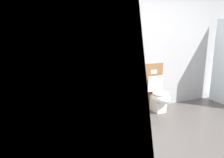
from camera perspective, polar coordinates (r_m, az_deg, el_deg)
The scene contains 12 objects.
ground_plane at distance 3.71m, azimuth 28.42°, elevation -16.32°, with size 6.68×5.07×0.10m, color #4C4744.
wall_back at distance 4.64m, azimuth 11.80°, elevation 9.21°, with size 5.48×0.27×2.78m.
wall_left at distance 1.94m, azimuth -23.29°, elevation 3.54°, with size 0.12×3.87×2.78m, color #A8A8AA.
bath_mat at distance 3.38m, azimuth -12.35°, elevation -16.87°, with size 0.68×0.44×0.01m, color #9E9993.
vanity_sink_left at distance 3.77m, azimuth -14.47°, elevation -7.23°, with size 0.66×0.53×0.75m.
tap_on_left_sink at distance 3.83m, azimuth -15.30°, elevation -0.26°, with size 0.03×0.13×0.11m.
vanity_sink_right at distance 4.02m, azimuth -0.47°, elevation -5.53°, with size 0.66×0.53×0.75m.
tap_on_right_sink at distance 4.08m, azimuth -1.55°, elevation 0.98°, with size 0.03×0.13×0.11m.
toilet at distance 4.55m, azimuth 12.11°, elevation -3.85°, with size 0.48×0.62×1.00m.
toothbrush_cup at distance 3.80m, azimuth -18.96°, elevation -0.87°, with size 0.07×0.07×0.21m.
soap_dispenser at distance 4.18m, azimuth 1.76°, elevation 1.34°, with size 0.06×0.06×0.18m.
folded_hand_towel at distance 3.75m, azimuth -0.08°, elevation -0.83°, with size 0.22×0.16×0.04m, color #47474C.
Camera 1 is at (-2.67, -1.92, 1.67)m, focal length 33.23 mm.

